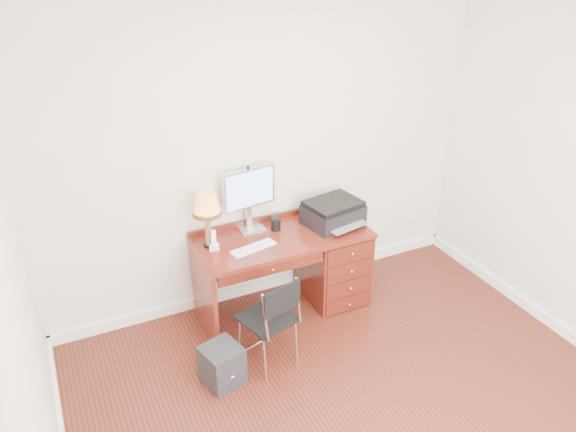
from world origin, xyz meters
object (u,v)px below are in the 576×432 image
phone (214,243)px  equipment_box (222,365)px  printer (333,212)px  leg_lamp (207,207)px  desk (315,260)px  chair (270,316)px  monitor (250,192)px

phone → equipment_box: phone is taller
printer → phone: printer is taller
printer → phone: 1.10m
printer → leg_lamp: (-1.12, 0.09, 0.25)m
desk → phone: size_ratio=8.79×
leg_lamp → phone: (0.02, -0.06, -0.31)m
phone → chair: bearing=-57.8°
monitor → phone: bearing=-162.9°
leg_lamp → chair: leg_lamp is taller
leg_lamp → equipment_box: (-0.19, -0.76, -0.95)m
leg_lamp → phone: 0.32m
monitor → chair: (-0.21, -0.89, -0.62)m
leg_lamp → equipment_box: size_ratio=1.53×
phone → monitor: bearing=42.8°
monitor → leg_lamp: bearing=-171.5°
printer → chair: 1.19m
chair → equipment_box: size_ratio=2.50×
equipment_box → chair: bearing=-15.0°
printer → chair: size_ratio=0.68×
phone → chair: phone is taller
monitor → printer: 0.77m
printer → equipment_box: (-1.32, -0.68, -0.69)m
printer → equipment_box: printer is taller
desk → phone: (-0.92, 0.04, 0.39)m
printer → chair: printer is taller
phone → equipment_box: size_ratio=0.53×
desk → monitor: 0.90m
desk → chair: (-0.73, -0.66, 0.07)m
monitor → printer: monitor is taller
desk → printer: size_ratio=2.77×
phone → leg_lamp: bearing=123.5°
printer → chair: (-0.91, -0.67, -0.37)m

